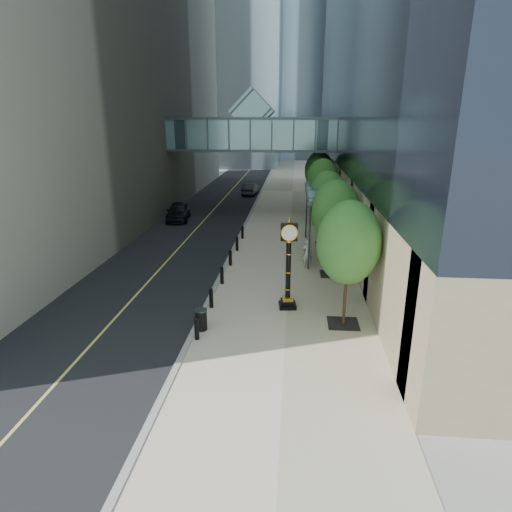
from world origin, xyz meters
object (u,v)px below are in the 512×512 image
at_px(trash_bin, 201,320).
at_px(car_near, 178,211).
at_px(car_far, 250,189).
at_px(street_clock, 288,271).
at_px(pedestrian, 307,253).

distance_m(trash_bin, car_near, 22.16).
height_order(car_near, car_far, car_near).
distance_m(car_near, car_far, 15.12).
distance_m(street_clock, trash_bin, 4.84).
height_order(street_clock, trash_bin, street_clock).
bearing_deg(car_far, trash_bin, 96.48).
distance_m(trash_bin, car_far, 35.37).
xyz_separation_m(trash_bin, car_far, (-1.50, 35.34, 0.20)).
xyz_separation_m(trash_bin, pedestrian, (4.84, 8.85, 0.43)).
distance_m(street_clock, car_far, 33.07).
bearing_deg(car_near, street_clock, -68.13).
xyz_separation_m(pedestrian, car_far, (-6.34, 26.49, -0.23)).
height_order(trash_bin, car_far, car_far).
bearing_deg(car_near, car_far, 62.39).
xyz_separation_m(pedestrian, car_near, (-11.52, 12.28, -0.12)).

